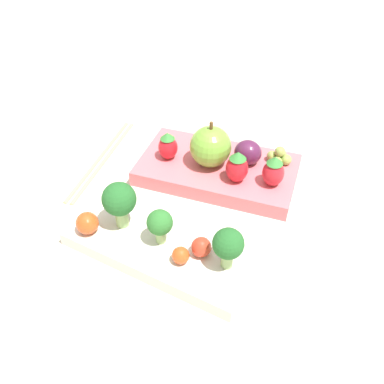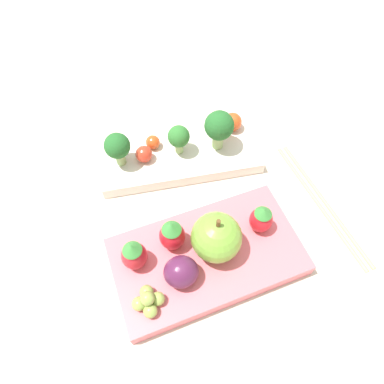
{
  "view_description": "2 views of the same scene",
  "coord_description": "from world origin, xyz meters",
  "px_view_note": "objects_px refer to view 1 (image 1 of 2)",
  "views": [
    {
      "loc": [
        -0.18,
        0.37,
        0.4
      ],
      "look_at": [
        -0.01,
        -0.01,
        0.03
      ],
      "focal_mm": 40.0,
      "sensor_mm": 36.0,
      "label": 1
    },
    {
      "loc": [
        -0.07,
        -0.24,
        0.4
      ],
      "look_at": [
        -0.01,
        -0.01,
        0.03
      ],
      "focal_mm": 32.0,
      "sensor_mm": 36.0,
      "label": 2
    }
  ],
  "objects_px": {
    "broccoli_floret_2": "(160,224)",
    "cherry_tomato_1": "(181,255)",
    "apple": "(212,147)",
    "plum": "(248,152)",
    "strawberry_0": "(273,171)",
    "broccoli_floret_0": "(228,245)",
    "cherry_tomato_2": "(201,247)",
    "cherry_tomato_0": "(87,223)",
    "broccoli_floret_1": "(119,201)",
    "bento_box_savoury": "(161,247)",
    "strawberry_1": "(237,167)",
    "bento_box_fruit": "(217,170)",
    "strawberry_2": "(168,146)",
    "chopsticks_pair": "(102,158)",
    "grape_cluster": "(279,157)"
  },
  "relations": [
    {
      "from": "bento_box_fruit",
      "to": "strawberry_1",
      "type": "xyz_separation_m",
      "value": [
        -0.04,
        0.02,
        0.03
      ]
    },
    {
      "from": "cherry_tomato_2",
      "to": "strawberry_0",
      "type": "height_order",
      "value": "strawberry_0"
    },
    {
      "from": "broccoli_floret_0",
      "to": "cherry_tomato_1",
      "type": "relative_size",
      "value": 2.65
    },
    {
      "from": "strawberry_0",
      "to": "bento_box_savoury",
      "type": "bearing_deg",
      "value": 59.88
    },
    {
      "from": "cherry_tomato_1",
      "to": "plum",
      "type": "xyz_separation_m",
      "value": [
        -0.01,
        -0.2,
        0.01
      ]
    },
    {
      "from": "bento_box_savoury",
      "to": "apple",
      "type": "height_order",
      "value": "apple"
    },
    {
      "from": "cherry_tomato_0",
      "to": "bento_box_fruit",
      "type": "bearing_deg",
      "value": -116.51
    },
    {
      "from": "bento_box_savoury",
      "to": "bento_box_fruit",
      "type": "xyz_separation_m",
      "value": [
        -0.01,
        -0.16,
        0.0
      ]
    },
    {
      "from": "apple",
      "to": "strawberry_1",
      "type": "distance_m",
      "value": 0.05
    },
    {
      "from": "cherry_tomato_0",
      "to": "broccoli_floret_1",
      "type": "bearing_deg",
      "value": -138.76
    },
    {
      "from": "plum",
      "to": "bento_box_fruit",
      "type": "bearing_deg",
      "value": 29.28
    },
    {
      "from": "broccoli_floret_1",
      "to": "strawberry_0",
      "type": "xyz_separation_m",
      "value": [
        -0.14,
        -0.15,
        -0.01
      ]
    },
    {
      "from": "broccoli_floret_2",
      "to": "bento_box_fruit",
      "type": "bearing_deg",
      "value": -91.91
    },
    {
      "from": "broccoli_floret_0",
      "to": "cherry_tomato_0",
      "type": "height_order",
      "value": "broccoli_floret_0"
    },
    {
      "from": "strawberry_0",
      "to": "strawberry_1",
      "type": "bearing_deg",
      "value": 15.02
    },
    {
      "from": "strawberry_2",
      "to": "chopsticks_pair",
      "type": "xyz_separation_m",
      "value": [
        0.1,
        0.02,
        -0.04
      ]
    },
    {
      "from": "bento_box_fruit",
      "to": "broccoli_floret_0",
      "type": "distance_m",
      "value": 0.19
    },
    {
      "from": "strawberry_0",
      "to": "plum",
      "type": "bearing_deg",
      "value": -33.86
    },
    {
      "from": "broccoli_floret_0",
      "to": "cherry_tomato_2",
      "type": "xyz_separation_m",
      "value": [
        0.03,
        -0.0,
        -0.02
      ]
    },
    {
      "from": "strawberry_2",
      "to": "grape_cluster",
      "type": "xyz_separation_m",
      "value": [
        -0.15,
        -0.06,
        -0.01
      ]
    },
    {
      "from": "bento_box_fruit",
      "to": "strawberry_2",
      "type": "relative_size",
      "value": 5.48
    },
    {
      "from": "plum",
      "to": "chopsticks_pair",
      "type": "xyz_separation_m",
      "value": [
        0.21,
        0.06,
        -0.04
      ]
    },
    {
      "from": "cherry_tomato_1",
      "to": "strawberry_2",
      "type": "distance_m",
      "value": 0.19
    },
    {
      "from": "apple",
      "to": "plum",
      "type": "distance_m",
      "value": 0.05
    },
    {
      "from": "chopsticks_pair",
      "to": "broccoli_floret_1",
      "type": "bearing_deg",
      "value": 133.81
    },
    {
      "from": "broccoli_floret_0",
      "to": "broccoli_floret_2",
      "type": "relative_size",
      "value": 1.15
    },
    {
      "from": "bento_box_fruit",
      "to": "grape_cluster",
      "type": "distance_m",
      "value": 0.09
    },
    {
      "from": "strawberry_1",
      "to": "apple",
      "type": "bearing_deg",
      "value": -22.9
    },
    {
      "from": "bento_box_fruit",
      "to": "chopsticks_pair",
      "type": "relative_size",
      "value": 1.12
    },
    {
      "from": "cherry_tomato_1",
      "to": "cherry_tomato_0",
      "type": "bearing_deg",
      "value": 2.48
    },
    {
      "from": "strawberry_1",
      "to": "cherry_tomato_2",
      "type": "bearing_deg",
      "value": 93.86
    },
    {
      "from": "apple",
      "to": "broccoli_floret_0",
      "type": "bearing_deg",
      "value": 118.55
    },
    {
      "from": "apple",
      "to": "strawberry_0",
      "type": "bearing_deg",
      "value": 175.96
    },
    {
      "from": "grape_cluster",
      "to": "broccoli_floret_2",
      "type": "bearing_deg",
      "value": 67.66
    },
    {
      "from": "apple",
      "to": "strawberry_0",
      "type": "xyz_separation_m",
      "value": [
        -0.09,
        0.01,
        -0.01
      ]
    },
    {
      "from": "cherry_tomato_0",
      "to": "strawberry_2",
      "type": "relative_size",
      "value": 0.64
    },
    {
      "from": "broccoli_floret_0",
      "to": "grape_cluster",
      "type": "bearing_deg",
      "value": -89.89
    },
    {
      "from": "cherry_tomato_0",
      "to": "cherry_tomato_2",
      "type": "relative_size",
      "value": 1.16
    },
    {
      "from": "bento_box_savoury",
      "to": "broccoli_floret_2",
      "type": "bearing_deg",
      "value": -102.2
    },
    {
      "from": "broccoli_floret_2",
      "to": "grape_cluster",
      "type": "xyz_separation_m",
      "value": [
        -0.08,
        -0.2,
        -0.02
      ]
    },
    {
      "from": "cherry_tomato_1",
      "to": "strawberry_2",
      "type": "xyz_separation_m",
      "value": [
        0.1,
        -0.16,
        0.01
      ]
    },
    {
      "from": "broccoli_floret_2",
      "to": "plum",
      "type": "xyz_separation_m",
      "value": [
        -0.04,
        -0.18,
        -0.01
      ]
    },
    {
      "from": "bento_box_fruit",
      "to": "plum",
      "type": "xyz_separation_m",
      "value": [
        -0.04,
        -0.02,
        0.03
      ]
    },
    {
      "from": "bento_box_fruit",
      "to": "strawberry_0",
      "type": "height_order",
      "value": "strawberry_0"
    },
    {
      "from": "cherry_tomato_1",
      "to": "strawberry_1",
      "type": "height_order",
      "value": "strawberry_1"
    },
    {
      "from": "broccoli_floret_2",
      "to": "cherry_tomato_1",
      "type": "xyz_separation_m",
      "value": [
        -0.03,
        0.02,
        -0.02
      ]
    },
    {
      "from": "cherry_tomato_0",
      "to": "strawberry_2",
      "type": "height_order",
      "value": "strawberry_2"
    },
    {
      "from": "cherry_tomato_0",
      "to": "strawberry_0",
      "type": "relative_size",
      "value": 0.61
    },
    {
      "from": "cherry_tomato_2",
      "to": "apple",
      "type": "distance_m",
      "value": 0.17
    },
    {
      "from": "broccoli_floret_1",
      "to": "broccoli_floret_2",
      "type": "distance_m",
      "value": 0.06
    }
  ]
}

